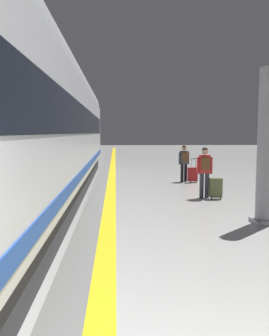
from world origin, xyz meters
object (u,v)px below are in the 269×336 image
object	(u,v)px
passenger_near	(184,160)
platform_pillar	(267,150)
passenger_mid	(205,168)
suitcase_mid	(216,188)
high_speed_train	(19,117)
suitcase_near	(193,174)

from	to	relation	value
passenger_near	platform_pillar	xyz separation A→B (m)	(0.52, -7.32, 0.78)
passenger_near	passenger_mid	bearing A→B (deg)	-91.26
passenger_mid	suitcase_mid	bearing A→B (deg)	-32.45
platform_pillar	high_speed_train	bearing A→B (deg)	170.54
passenger_mid	suitcase_mid	size ratio (longest dim) A/B	2.46
suitcase_near	passenger_mid	xyz separation A→B (m)	(-0.40, -3.69, 0.63)
suitcase_near	passenger_mid	bearing A→B (deg)	-96.24
passenger_mid	platform_pillar	size ratio (longest dim) A/B	0.46
passenger_near	suitcase_near	world-z (taller)	passenger_near
high_speed_train	suitcase_near	distance (m)	8.56
passenger_mid	high_speed_train	bearing A→B (deg)	-155.83
passenger_near	suitcase_mid	world-z (taller)	passenger_near
suitcase_mid	platform_pillar	distance (m)	3.43
platform_pillar	passenger_mid	bearing A→B (deg)	100.36
high_speed_train	suitcase_mid	bearing A→B (deg)	21.13
passenger_near	platform_pillar	bearing A→B (deg)	-85.91
suitcase_near	suitcase_mid	size ratio (longest dim) A/B	1.54
high_speed_train	suitcase_near	world-z (taller)	high_speed_train
high_speed_train	passenger_mid	xyz separation A→B (m)	(5.27, 2.36, -1.52)
passenger_near	platform_pillar	size ratio (longest dim) A/B	0.44
passenger_near	passenger_mid	size ratio (longest dim) A/B	0.96
suitcase_near	suitcase_mid	world-z (taller)	suitcase_near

